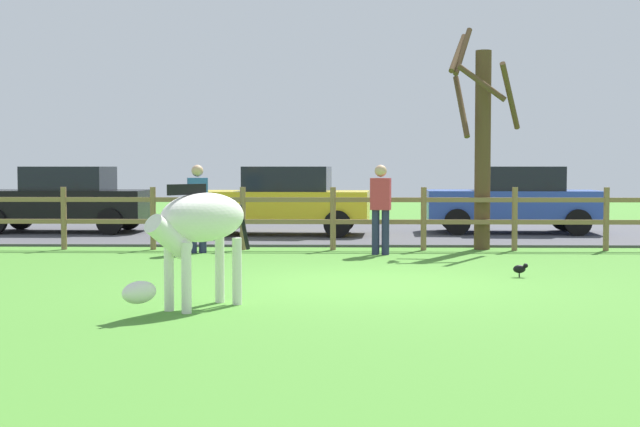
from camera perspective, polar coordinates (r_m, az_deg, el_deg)
name	(u,v)px	position (r m, az deg, el deg)	size (l,w,h in m)	color
ground_plane	(369,284)	(12.39, 3.14, -4.47)	(60.00, 60.00, 0.00)	#47842D
parking_asphalt	(358,233)	(21.64, 2.41, -1.21)	(28.00, 7.40, 0.05)	#47474C
paddock_fence	(333,214)	(17.30, 0.83, -0.06)	(21.01, 0.11, 1.21)	olive
bare_tree	(481,138)	(17.71, 10.19, 4.72)	(1.48, 1.47, 4.36)	#513A23
zebra	(198,227)	(10.22, -7.74, -0.85)	(1.34, 1.64, 1.41)	white
crow_on_grass	(520,269)	(13.39, 12.56, -3.43)	(0.21, 0.10, 0.20)	black
parked_car_black	(65,199)	(22.29, -15.86, 0.91)	(4.02, 1.92, 1.56)	black
parked_car_blue	(514,199)	(21.67, 12.19, 0.90)	(4.08, 2.05, 1.56)	#2D4CAD
parked_car_yellow	(283,200)	(20.64, -2.37, 0.86)	(4.10, 2.08, 1.56)	yellow
visitor_left_of_tree	(381,205)	(16.42, 3.86, 0.54)	(0.39, 0.28, 1.64)	#232847
visitor_right_of_tree	(198,204)	(16.86, -7.76, 0.58)	(0.41, 0.31, 1.64)	#232847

